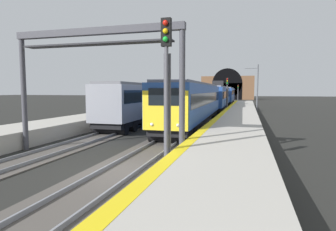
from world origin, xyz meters
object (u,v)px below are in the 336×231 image
Objects in this scene: railway_signal_near at (166,83)px; overhead_signal_gantry at (95,58)px; railway_signal_mid at (227,92)px; train_adjacent_platform at (172,98)px; catenary_mast_near at (257,87)px; train_main_approaching at (218,97)px; railway_signal_far at (238,91)px.

overhead_signal_gantry reaches higher than railway_signal_near.
railway_signal_near reaches higher than railway_signal_mid.
train_adjacent_platform is 4.24× the size of overhead_signal_gantry.
train_main_approaching is at bearing 85.39° from catenary_mast_near.
railway_signal_mid is 0.70× the size of catenary_mast_near.
railway_signal_near is at bearing 173.17° from catenary_mast_near.
railway_signal_mid is 44.93m from railway_signal_far.
overhead_signal_gantry is at bearing -3.39° from railway_signal_far.
train_adjacent_platform is at bearing 6.01° from overhead_signal_gantry.
catenary_mast_near is at bearing 132.19° from railway_signal_mid.
railway_signal_near is at bearing -118.50° from overhead_signal_gantry.
train_adjacent_platform is (-9.70, 5.17, 0.00)m from train_main_approaching.
catenary_mast_near is at bearing 6.03° from railway_signal_far.
catenary_mast_near is (-41.01, -4.33, 0.75)m from railway_signal_far.
catenary_mast_near is (33.75, -8.76, -1.18)m from overhead_signal_gantry.
railway_signal_far is at bearing 176.30° from train_main_approaching.
train_adjacent_platform is 8.82m from railway_signal_mid.
railway_signal_near reaches higher than railway_signal_far.
railway_signal_far is at bearing -3.39° from overhead_signal_gantry.
overhead_signal_gantry reaches higher than railway_signal_mid.
train_main_approaching is at bearing -2.60° from railway_signal_far.
railway_signal_near is 32.23m from railway_signal_mid.
train_main_approaching is 6.37m from catenary_mast_near.
catenary_mast_near reaches higher than train_adjacent_platform.
railway_signal_near reaches higher than train_main_approaching.
railway_signal_near is 0.65× the size of overhead_signal_gantry.
overhead_signal_gantry is at bearing -5.41° from train_main_approaching.
railway_signal_far is 0.68× the size of catenary_mast_near.
train_adjacent_platform is at bearing -165.41° from railway_signal_near.
overhead_signal_gantry is 34.88m from catenary_mast_near.
train_main_approaching is 10.41× the size of railway_signal_near.
overhead_signal_gantry is 1.26× the size of catenary_mast_near.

